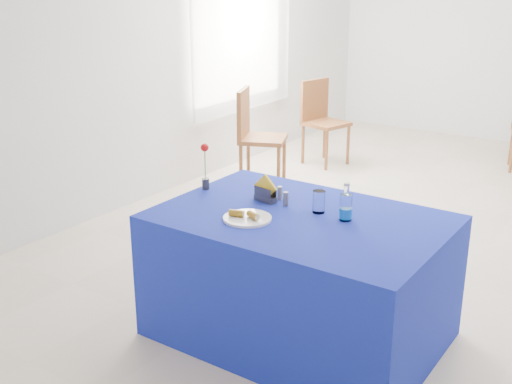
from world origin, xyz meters
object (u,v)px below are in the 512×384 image
plate (247,218)px  chair_win_b (321,116)px  chair_win_a (254,131)px  water_bottle (346,208)px  blue_table (300,277)px

plate → chair_win_b: 3.84m
plate → chair_win_b: (-1.48, 3.54, -0.23)m
chair_win_a → water_bottle: bearing=-159.3°
blue_table → chair_win_b: size_ratio=1.71×
blue_table → water_bottle: (0.23, 0.09, 0.45)m
plate → water_bottle: water_bottle is taller
blue_table → water_bottle: bearing=20.7°
plate → blue_table: (0.22, 0.22, -0.39)m
water_bottle → chair_win_a: bearing=134.4°
plate → chair_win_a: 2.92m
plate → chair_win_b: size_ratio=0.29×
blue_table → chair_win_a: (-1.84, 2.20, 0.19)m
water_bottle → chair_win_b: size_ratio=0.23×
water_bottle → chair_win_b: (-1.93, 3.23, -0.29)m
blue_table → chair_win_b: 3.74m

